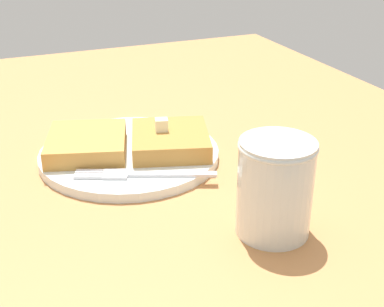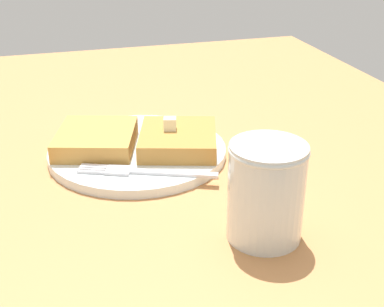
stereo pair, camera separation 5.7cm
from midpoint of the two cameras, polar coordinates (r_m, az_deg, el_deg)
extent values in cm
cube|color=#BA7C47|center=(74.91, -9.79, 1.28)|extent=(92.98, 92.98, 2.01)
cylinder|color=white|center=(67.21, -9.12, -0.12)|extent=(22.18, 22.18, 1.14)
torus|color=navy|center=(67.14, -9.13, 0.01)|extent=(22.18, 22.18, 0.80)
cube|color=#B17C37|center=(66.33, -4.82, 1.37)|extent=(11.90, 12.45, 2.22)
cube|color=#C69043|center=(67.08, -13.57, 1.00)|extent=(11.90, 12.45, 2.22)
cube|color=#F8F1CA|center=(66.09, -5.76, 3.01)|extent=(1.84, 1.73, 1.53)
cube|color=silver|center=(60.14, -4.82, -2.29)|extent=(9.58, 4.66, 0.36)
cube|color=silver|center=(61.01, -10.83, -2.26)|extent=(3.43, 3.10, 0.36)
cube|color=silver|center=(60.93, -13.73, -2.59)|extent=(3.08, 1.52, 0.36)
cube|color=silver|center=(61.40, -13.62, -2.35)|extent=(3.08, 1.52, 0.36)
cube|color=silver|center=(61.88, -13.52, -2.12)|extent=(3.08, 1.52, 0.36)
cube|color=silver|center=(62.35, -13.41, -1.88)|extent=(3.08, 1.52, 0.36)
cylinder|color=#3C1305|center=(51.40, 5.52, -5.85)|extent=(6.57, 6.57, 5.26)
cylinder|color=silver|center=(50.32, 5.62, -3.76)|extent=(7.14, 7.14, 9.55)
torus|color=silver|center=(48.36, 5.84, 0.72)|extent=(7.35, 7.35, 0.50)
camera|label=1|loc=(0.03, -92.86, -1.36)|focal=50.00mm
camera|label=2|loc=(0.03, 87.14, 1.36)|focal=50.00mm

